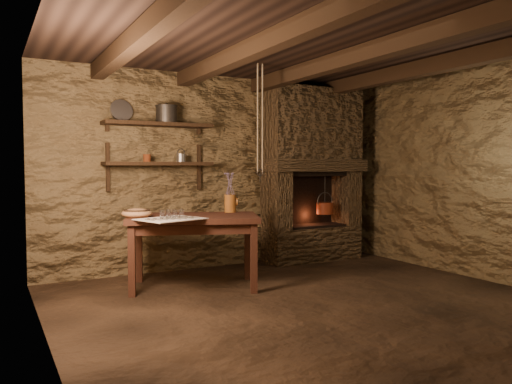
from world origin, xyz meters
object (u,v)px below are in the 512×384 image
wooden_bowl (137,214)px  iron_stockpot (166,115)px  work_table (194,249)px  red_pot (325,207)px  stoneware_jug (230,195)px

wooden_bowl → iron_stockpot: iron_stockpot is taller
work_table → red_pot: size_ratio=2.80×
iron_stockpot → wooden_bowl: bearing=-129.9°
wooden_bowl → work_table: bearing=-10.8°
wooden_bowl → iron_stockpot: (0.53, 0.64, 1.07)m
wooden_bowl → stoneware_jug: bearing=1.9°
stoneware_jug → red_pot: stoneware_jug is taller
iron_stockpot → red_pot: 2.47m
work_table → red_pot: (2.14, 0.62, 0.30)m
work_table → stoneware_jug: bearing=37.9°
work_table → wooden_bowl: wooden_bowl is taller
work_table → iron_stockpot: iron_stockpot is taller
stoneware_jug → wooden_bowl: 1.07m
wooden_bowl → red_pot: 2.76m
work_table → stoneware_jug: 0.75m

